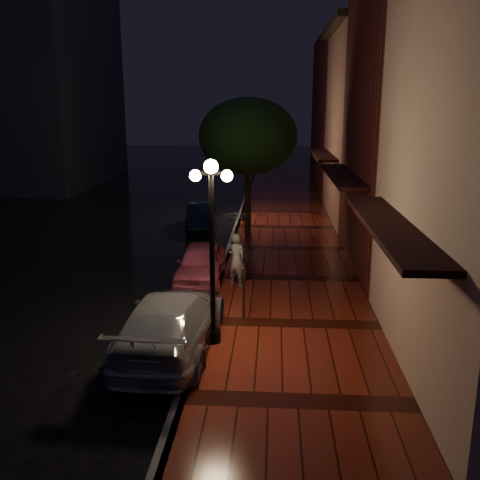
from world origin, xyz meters
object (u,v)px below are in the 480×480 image
at_px(navy_car, 202,216).
at_px(woman_with_umbrella, 236,237).
at_px(street_tree, 248,139).
at_px(parking_meter, 244,289).
at_px(pink_car, 201,263).
at_px(streetlamp_near, 212,242).
at_px(streetlamp_far, 246,170).
at_px(silver_car, 171,323).

relative_size(navy_car, woman_with_umbrella, 1.60).
distance_m(street_tree, parking_meter, 10.07).
distance_m(street_tree, pink_car, 7.22).
bearing_deg(street_tree, woman_with_umbrella, -90.05).
bearing_deg(pink_car, streetlamp_near, -78.93).
height_order(streetlamp_near, pink_car, streetlamp_near).
distance_m(streetlamp_near, street_tree, 11.12).
bearing_deg(streetlamp_far, streetlamp_near, -90.00).
relative_size(street_tree, parking_meter, 4.32).
bearing_deg(silver_car, streetlamp_near, -163.79).
bearing_deg(woman_with_umbrella, streetlamp_near, 108.30).
height_order(streetlamp_near, streetlamp_far, same).
bearing_deg(street_tree, navy_car, 146.59).
relative_size(navy_car, silver_car, 0.76).
bearing_deg(parking_meter, streetlamp_far, 85.65).
distance_m(streetlamp_near, streetlamp_far, 14.00).
bearing_deg(woman_with_umbrella, navy_car, -53.40).
bearing_deg(woman_with_umbrella, silver_car, 96.28).
height_order(streetlamp_far, pink_car, streetlamp_far).
bearing_deg(streetlamp_far, woman_with_umbrella, -88.54).
distance_m(silver_car, woman_with_umbrella, 4.59).
distance_m(streetlamp_far, street_tree, 3.44).
height_order(streetlamp_far, street_tree, street_tree).
xyz_separation_m(navy_car, silver_car, (1.00, -12.68, 0.09)).
bearing_deg(streetlamp_far, parking_meter, -87.09).
bearing_deg(silver_car, parking_meter, -130.44).
distance_m(street_tree, silver_car, 11.83).
relative_size(streetlamp_near, street_tree, 0.74).
bearing_deg(streetlamp_near, woman_with_umbrella, 86.45).
distance_m(streetlamp_far, navy_car, 3.18).
distance_m(streetlamp_far, silver_car, 14.39).
distance_m(street_tree, navy_car, 4.49).
bearing_deg(pink_car, woman_with_umbrella, -33.07).
height_order(street_tree, woman_with_umbrella, street_tree).
relative_size(navy_car, parking_meter, 2.79).
bearing_deg(parking_meter, woman_with_umbrella, 91.12).
bearing_deg(streetlamp_near, navy_car, 98.90).
distance_m(pink_car, silver_car, 5.10).
xyz_separation_m(streetlamp_near, parking_meter, (0.64, 1.48, -1.64)).
relative_size(pink_car, woman_with_umbrella, 1.55).
xyz_separation_m(pink_car, silver_car, (-0.00, -5.10, 0.09)).
height_order(pink_car, navy_car, pink_car).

